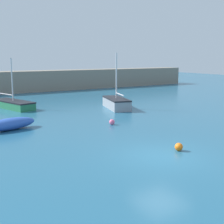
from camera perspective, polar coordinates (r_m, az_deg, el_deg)
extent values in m
cube|color=#235B7A|center=(15.63, 8.85, -8.27)|extent=(120.00, 120.00, 0.20)
cube|color=gray|center=(43.82, -19.22, 5.14)|extent=(60.13, 3.04, 2.85)
ellipsoid|color=#2D56B7|center=(21.71, -18.09, -2.09)|extent=(3.73, 1.91, 0.79)
cube|color=gray|center=(29.22, 0.79, 1.51)|extent=(2.71, 4.53, 0.86)
cube|color=black|center=(29.15, 0.79, 2.45)|extent=(2.77, 4.62, 0.12)
cylinder|color=silver|center=(28.94, 0.80, 6.54)|extent=(0.12, 0.12, 4.28)
cylinder|color=silver|center=(28.01, 1.45, 3.26)|extent=(0.73, 2.18, 0.10)
cube|color=#287A4C|center=(30.66, -17.58, 1.22)|extent=(2.87, 5.31, 0.62)
cube|color=black|center=(30.60, -17.62, 1.91)|extent=(2.93, 5.41, 0.12)
cylinder|color=silver|center=(30.40, -17.82, 5.58)|extent=(0.11, 0.11, 4.06)
cylinder|color=silver|center=(31.62, -18.81, 3.10)|extent=(0.75, 2.43, 0.09)
sphere|color=#EA668C|center=(22.21, 0.00, -1.84)|extent=(0.40, 0.40, 0.40)
sphere|color=orange|center=(16.51, 12.11, -6.26)|extent=(0.42, 0.42, 0.42)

